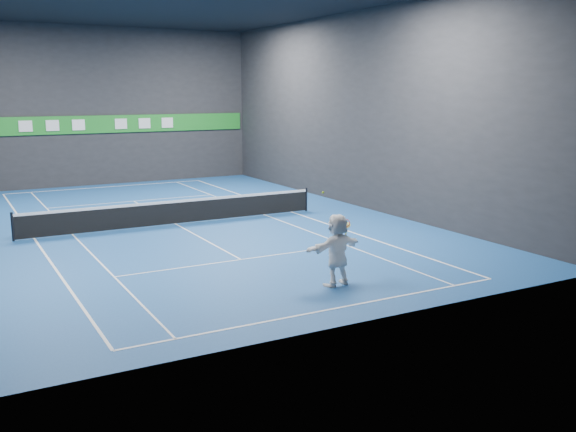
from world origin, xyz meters
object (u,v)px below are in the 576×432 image
tennis_ball (323,192)px  tennis_racket (345,224)px  tennis_net (176,211)px  player (337,250)px

tennis_ball → tennis_racket: size_ratio=0.11×
tennis_ball → tennis_net: tennis_ball is taller
player → tennis_racket: size_ratio=3.68×
tennis_racket → tennis_ball: bearing=173.3°
player → tennis_racket: 0.75m
tennis_ball → tennis_racket: 1.17m
player → tennis_racket: player is taller
tennis_ball → tennis_racket: (0.68, -0.08, -0.95)m
player → tennis_net: size_ratio=0.16×
tennis_net → player: bearing=-83.2°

